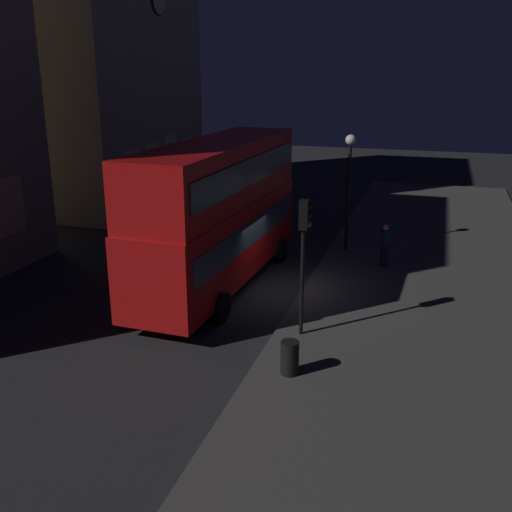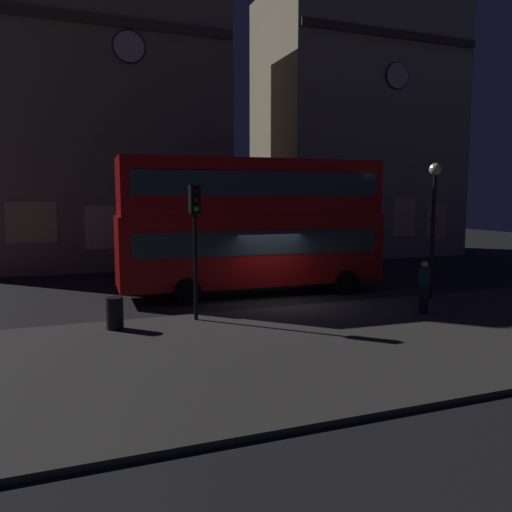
{
  "view_description": "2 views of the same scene",
  "coord_description": "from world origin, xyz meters",
  "px_view_note": "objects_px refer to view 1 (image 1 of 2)",
  "views": [
    {
      "loc": [
        -19.5,
        -5.24,
        7.87
      ],
      "look_at": [
        -1.73,
        0.28,
        1.84
      ],
      "focal_mm": 41.44,
      "sensor_mm": 36.0,
      "label": 1
    },
    {
      "loc": [
        -7.42,
        -16.91,
        3.88
      ],
      "look_at": [
        -0.72,
        0.47,
        1.76
      ],
      "focal_mm": 36.1,
      "sensor_mm": 36.0,
      "label": 2
    }
  ],
  "objects_px": {
    "street_lamp": "(349,170)",
    "litter_bin": "(290,358)",
    "traffic_light_near_kerb": "(304,240)",
    "double_decker_bus": "(218,208)",
    "pedestrian": "(385,245)"
  },
  "relations": [
    {
      "from": "street_lamp",
      "to": "litter_bin",
      "type": "distance_m",
      "value": 11.85
    },
    {
      "from": "traffic_light_near_kerb",
      "to": "street_lamp",
      "type": "bearing_deg",
      "value": -5.25
    },
    {
      "from": "traffic_light_near_kerb",
      "to": "litter_bin",
      "type": "xyz_separation_m",
      "value": [
        -2.46,
        -0.25,
        -2.5
      ]
    },
    {
      "from": "litter_bin",
      "to": "street_lamp",
      "type": "bearing_deg",
      "value": 1.69
    },
    {
      "from": "double_decker_bus",
      "to": "street_lamp",
      "type": "xyz_separation_m",
      "value": [
        5.68,
        -3.8,
        0.64
      ]
    },
    {
      "from": "street_lamp",
      "to": "litter_bin",
      "type": "bearing_deg",
      "value": -178.31
    },
    {
      "from": "street_lamp",
      "to": "double_decker_bus",
      "type": "bearing_deg",
      "value": 146.2
    },
    {
      "from": "double_decker_bus",
      "to": "traffic_light_near_kerb",
      "type": "height_order",
      "value": "double_decker_bus"
    },
    {
      "from": "double_decker_bus",
      "to": "pedestrian",
      "type": "xyz_separation_m",
      "value": [
        3.86,
        -5.63,
        -1.99
      ]
    },
    {
      "from": "double_decker_bus",
      "to": "litter_bin",
      "type": "xyz_separation_m",
      "value": [
        -5.77,
        -4.14,
        -2.41
      ]
    },
    {
      "from": "double_decker_bus",
      "to": "traffic_light_near_kerb",
      "type": "xyz_separation_m",
      "value": [
        -3.31,
        -3.89,
        0.1
      ]
    },
    {
      "from": "street_lamp",
      "to": "pedestrian",
      "type": "height_order",
      "value": "street_lamp"
    },
    {
      "from": "traffic_light_near_kerb",
      "to": "street_lamp",
      "type": "xyz_separation_m",
      "value": [
        8.99,
        0.09,
        0.54
      ]
    },
    {
      "from": "double_decker_bus",
      "to": "street_lamp",
      "type": "relative_size",
      "value": 2.13
    },
    {
      "from": "double_decker_bus",
      "to": "litter_bin",
      "type": "distance_m",
      "value": 7.5
    }
  ]
}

